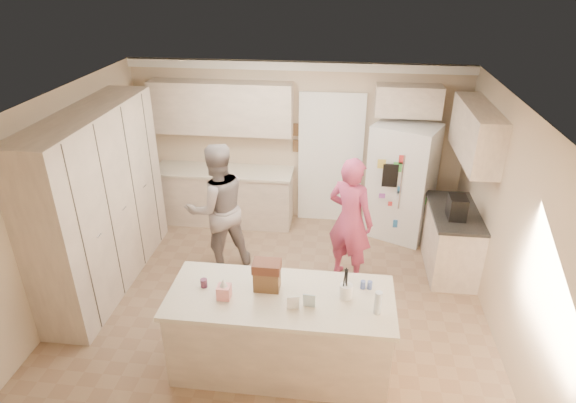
# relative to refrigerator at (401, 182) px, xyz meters

# --- Properties ---
(floor) EXTENTS (5.20, 4.60, 0.02)m
(floor) POSITION_rel_refrigerator_xyz_m (-1.66, -1.92, -0.91)
(floor) COLOR #8C7053
(floor) RESTS_ON ground
(ceiling) EXTENTS (5.20, 4.60, 0.02)m
(ceiling) POSITION_rel_refrigerator_xyz_m (-1.66, -1.92, 1.71)
(ceiling) COLOR white
(ceiling) RESTS_ON wall_back
(wall_back) EXTENTS (5.20, 0.02, 2.60)m
(wall_back) POSITION_rel_refrigerator_xyz_m (-1.66, 0.39, 0.40)
(wall_back) COLOR #CCB494
(wall_back) RESTS_ON ground
(wall_front) EXTENTS (5.20, 0.02, 2.60)m
(wall_front) POSITION_rel_refrigerator_xyz_m (-1.66, -4.23, 0.40)
(wall_front) COLOR #CCB494
(wall_front) RESTS_ON ground
(wall_left) EXTENTS (0.02, 4.60, 2.60)m
(wall_left) POSITION_rel_refrigerator_xyz_m (-4.27, -1.92, 0.40)
(wall_left) COLOR #CCB494
(wall_left) RESTS_ON ground
(wall_right) EXTENTS (0.02, 4.60, 2.60)m
(wall_right) POSITION_rel_refrigerator_xyz_m (0.95, -1.92, 0.40)
(wall_right) COLOR #CCB494
(wall_right) RESTS_ON ground
(crown_back) EXTENTS (5.20, 0.08, 0.12)m
(crown_back) POSITION_rel_refrigerator_xyz_m (-1.66, 0.34, 1.63)
(crown_back) COLOR white
(crown_back) RESTS_ON wall_back
(pantry_bank) EXTENTS (0.60, 2.60, 2.35)m
(pantry_bank) POSITION_rel_refrigerator_xyz_m (-3.96, -1.72, 0.28)
(pantry_bank) COLOR beige
(pantry_bank) RESTS_ON floor
(back_base_cab) EXTENTS (2.20, 0.60, 0.88)m
(back_base_cab) POSITION_rel_refrigerator_xyz_m (-2.81, 0.08, -0.46)
(back_base_cab) COLOR beige
(back_base_cab) RESTS_ON floor
(back_countertop) EXTENTS (2.24, 0.63, 0.04)m
(back_countertop) POSITION_rel_refrigerator_xyz_m (-2.81, 0.07, 0.00)
(back_countertop) COLOR beige
(back_countertop) RESTS_ON back_base_cab
(back_upper_cab) EXTENTS (2.20, 0.35, 0.80)m
(back_upper_cab) POSITION_rel_refrigerator_xyz_m (-2.81, 0.20, 1.00)
(back_upper_cab) COLOR beige
(back_upper_cab) RESTS_ON wall_back
(doorway_opening) EXTENTS (0.90, 0.06, 2.10)m
(doorway_opening) POSITION_rel_refrigerator_xyz_m (-1.11, 0.36, 0.15)
(doorway_opening) COLOR black
(doorway_opening) RESTS_ON floor
(doorway_casing) EXTENTS (1.02, 0.03, 2.22)m
(doorway_casing) POSITION_rel_refrigerator_xyz_m (-1.11, 0.32, 0.15)
(doorway_casing) COLOR white
(doorway_casing) RESTS_ON floor
(wall_frame_upper) EXTENTS (0.15, 0.02, 0.20)m
(wall_frame_upper) POSITION_rel_refrigerator_xyz_m (-1.64, 0.35, 0.65)
(wall_frame_upper) COLOR brown
(wall_frame_upper) RESTS_ON wall_back
(wall_frame_lower) EXTENTS (0.15, 0.02, 0.20)m
(wall_frame_lower) POSITION_rel_refrigerator_xyz_m (-1.64, 0.35, 0.38)
(wall_frame_lower) COLOR brown
(wall_frame_lower) RESTS_ON wall_back
(refrigerator) EXTENTS (1.11, 1.01, 1.80)m
(refrigerator) POSITION_rel_refrigerator_xyz_m (0.00, 0.00, 0.00)
(refrigerator) COLOR white
(refrigerator) RESTS_ON floor
(fridge_seam) EXTENTS (0.02, 0.02, 1.78)m
(fridge_seam) POSITION_rel_refrigerator_xyz_m (0.00, -0.35, 0.00)
(fridge_seam) COLOR gray
(fridge_seam) RESTS_ON refrigerator
(fridge_dispenser) EXTENTS (0.22, 0.03, 0.35)m
(fridge_dispenser) POSITION_rel_refrigerator_xyz_m (-0.22, -0.37, 0.25)
(fridge_dispenser) COLOR black
(fridge_dispenser) RESTS_ON refrigerator
(fridge_handle_l) EXTENTS (0.02, 0.02, 0.85)m
(fridge_handle_l) POSITION_rel_refrigerator_xyz_m (-0.05, -0.37, 0.15)
(fridge_handle_l) COLOR silver
(fridge_handle_l) RESTS_ON refrigerator
(fridge_handle_r) EXTENTS (0.02, 0.02, 0.85)m
(fridge_handle_r) POSITION_rel_refrigerator_xyz_m (0.05, -0.37, 0.15)
(fridge_handle_r) COLOR silver
(fridge_handle_r) RESTS_ON refrigerator
(over_fridge_cab) EXTENTS (0.95, 0.35, 0.45)m
(over_fridge_cab) POSITION_rel_refrigerator_xyz_m (-0.01, 0.20, 1.20)
(over_fridge_cab) COLOR beige
(over_fridge_cab) RESTS_ON wall_back
(right_base_cab) EXTENTS (0.60, 1.20, 0.88)m
(right_base_cab) POSITION_rel_refrigerator_xyz_m (0.64, -0.92, -0.46)
(right_base_cab) COLOR beige
(right_base_cab) RESTS_ON floor
(right_countertop) EXTENTS (0.63, 1.24, 0.04)m
(right_countertop) POSITION_rel_refrigerator_xyz_m (0.63, -0.92, 0.00)
(right_countertop) COLOR #2D2B28
(right_countertop) RESTS_ON right_base_cab
(right_upper_cab) EXTENTS (0.35, 1.50, 0.70)m
(right_upper_cab) POSITION_rel_refrigerator_xyz_m (0.77, -0.72, 1.05)
(right_upper_cab) COLOR beige
(right_upper_cab) RESTS_ON wall_right
(coffee_maker) EXTENTS (0.22, 0.28, 0.30)m
(coffee_maker) POSITION_rel_refrigerator_xyz_m (0.59, -1.12, 0.17)
(coffee_maker) COLOR black
(coffee_maker) RESTS_ON right_countertop
(island_base) EXTENTS (2.20, 0.90, 0.88)m
(island_base) POSITION_rel_refrigerator_xyz_m (-1.46, -3.02, -0.46)
(island_base) COLOR beige
(island_base) RESTS_ON floor
(island_top) EXTENTS (2.28, 0.96, 0.05)m
(island_top) POSITION_rel_refrigerator_xyz_m (-1.46, -3.02, 0.00)
(island_top) COLOR beige
(island_top) RESTS_ON island_base
(utensil_crock) EXTENTS (0.13, 0.13, 0.15)m
(utensil_crock) POSITION_rel_refrigerator_xyz_m (-0.81, -2.97, 0.10)
(utensil_crock) COLOR white
(utensil_crock) RESTS_ON island_top
(tissue_box) EXTENTS (0.13, 0.13, 0.14)m
(tissue_box) POSITION_rel_refrigerator_xyz_m (-2.01, -3.12, 0.10)
(tissue_box) COLOR pink
(tissue_box) RESTS_ON island_top
(tissue_plume) EXTENTS (0.08, 0.08, 0.08)m
(tissue_plume) POSITION_rel_refrigerator_xyz_m (-2.01, -3.12, 0.20)
(tissue_plume) COLOR white
(tissue_plume) RESTS_ON tissue_box
(dollhouse_body) EXTENTS (0.26, 0.18, 0.22)m
(dollhouse_body) POSITION_rel_refrigerator_xyz_m (-1.61, -2.92, 0.14)
(dollhouse_body) COLOR brown
(dollhouse_body) RESTS_ON island_top
(dollhouse_roof) EXTENTS (0.28, 0.20, 0.10)m
(dollhouse_roof) POSITION_rel_refrigerator_xyz_m (-1.61, -2.92, 0.30)
(dollhouse_roof) COLOR #592D1E
(dollhouse_roof) RESTS_ON dollhouse_body
(jam_jar) EXTENTS (0.07, 0.07, 0.09)m
(jam_jar) POSITION_rel_refrigerator_xyz_m (-2.26, -2.97, 0.07)
(jam_jar) COLOR #59263F
(jam_jar) RESTS_ON island_top
(greeting_card_a) EXTENTS (0.12, 0.06, 0.16)m
(greeting_card_a) POSITION_rel_refrigerator_xyz_m (-1.31, -3.22, 0.11)
(greeting_card_a) COLOR white
(greeting_card_a) RESTS_ON island_top
(greeting_card_b) EXTENTS (0.12, 0.05, 0.16)m
(greeting_card_b) POSITION_rel_refrigerator_xyz_m (-1.16, -3.17, 0.11)
(greeting_card_b) COLOR silver
(greeting_card_b) RESTS_ON island_top
(water_bottle) EXTENTS (0.07, 0.07, 0.24)m
(water_bottle) POSITION_rel_refrigerator_xyz_m (-0.51, -3.17, 0.14)
(water_bottle) COLOR silver
(water_bottle) RESTS_ON island_top
(shaker_salt) EXTENTS (0.05, 0.05, 0.09)m
(shaker_salt) POSITION_rel_refrigerator_xyz_m (-0.64, -2.80, 0.07)
(shaker_salt) COLOR #4E62AD
(shaker_salt) RESTS_ON island_top
(shaker_pepper) EXTENTS (0.05, 0.05, 0.09)m
(shaker_pepper) POSITION_rel_refrigerator_xyz_m (-0.57, -2.80, 0.07)
(shaker_pepper) COLOR #4E62AD
(shaker_pepper) RESTS_ON island_top
(teen_boy) EXTENTS (1.13, 1.07, 1.84)m
(teen_boy) POSITION_rel_refrigerator_xyz_m (-2.57, -1.22, 0.02)
(teen_boy) COLOR gray
(teen_boy) RESTS_ON floor
(teen_girl) EXTENTS (0.76, 0.67, 1.76)m
(teen_girl) POSITION_rel_refrigerator_xyz_m (-0.77, -1.28, -0.02)
(teen_girl) COLOR #C74354
(teen_girl) RESTS_ON floor
(fridge_magnets) EXTENTS (0.76, 0.02, 1.44)m
(fridge_magnets) POSITION_rel_refrigerator_xyz_m (0.00, -0.36, 0.00)
(fridge_magnets) COLOR tan
(fridge_magnets) RESTS_ON refrigerator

